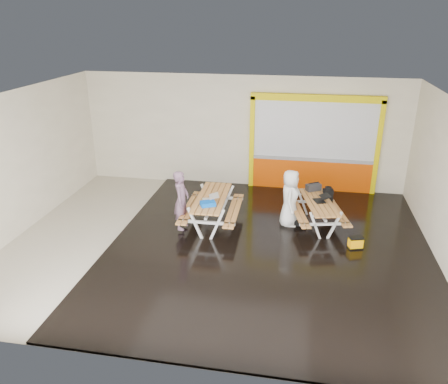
% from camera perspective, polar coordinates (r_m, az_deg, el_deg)
% --- Properties ---
extents(room, '(10.02, 8.02, 3.52)m').
position_cam_1_polar(room, '(9.95, -0.93, 2.07)').
color(room, beige).
rests_on(room, ground).
extents(deck, '(7.50, 7.98, 0.05)m').
position_cam_1_polar(deck, '(10.53, 5.87, -7.22)').
color(deck, black).
rests_on(deck, room).
extents(kiosk, '(3.88, 0.16, 3.00)m').
position_cam_1_polar(kiosk, '(13.62, 11.53, 5.85)').
color(kiosk, '#D74702').
rests_on(kiosk, room).
extents(picnic_table_left, '(1.46, 2.11, 0.83)m').
position_cam_1_polar(picnic_table_left, '(11.28, -1.58, -1.54)').
color(picnic_table_left, '#D79049').
rests_on(picnic_table_left, deck).
extents(picnic_table_right, '(1.62, 2.06, 0.73)m').
position_cam_1_polar(picnic_table_right, '(11.49, 12.16, -1.98)').
color(picnic_table_right, '#D79049').
rests_on(picnic_table_right, deck).
extents(person_left, '(0.37, 0.56, 1.52)m').
position_cam_1_polar(person_left, '(10.96, -5.56, -1.06)').
color(person_left, '#73526A').
rests_on(person_left, deck).
extents(person_right, '(0.50, 0.76, 1.52)m').
position_cam_1_polar(person_right, '(11.38, 8.58, -0.83)').
color(person_right, white).
rests_on(person_right, deck).
extents(laptop_left, '(0.48, 0.45, 0.17)m').
position_cam_1_polar(laptop_left, '(10.93, -1.84, -0.92)').
color(laptop_left, silver).
rests_on(laptop_left, picnic_table_left).
extents(laptop_right, '(0.48, 0.45, 0.16)m').
position_cam_1_polar(laptop_right, '(11.44, 12.55, -0.91)').
color(laptop_right, black).
rests_on(laptop_right, picnic_table_right).
extents(blue_pouch, '(0.43, 0.38, 0.10)m').
position_cam_1_polar(blue_pouch, '(10.67, -2.12, -1.53)').
color(blue_pouch, blue).
rests_on(blue_pouch, picnic_table_left).
extents(toolbox, '(0.44, 0.37, 0.23)m').
position_cam_1_polar(toolbox, '(12.07, 11.55, 0.62)').
color(toolbox, black).
rests_on(toolbox, picnic_table_right).
extents(backpack, '(0.29, 0.20, 0.45)m').
position_cam_1_polar(backpack, '(12.05, 13.34, -0.39)').
color(backpack, black).
rests_on(backpack, picnic_table_right).
extents(dark_case, '(0.47, 0.40, 0.15)m').
position_cam_1_polar(dark_case, '(11.67, 9.59, -3.77)').
color(dark_case, black).
rests_on(dark_case, deck).
extents(fluke_bag, '(0.38, 0.30, 0.28)m').
position_cam_1_polar(fluke_bag, '(10.80, 16.74, -6.36)').
color(fluke_bag, black).
rests_on(fluke_bag, deck).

